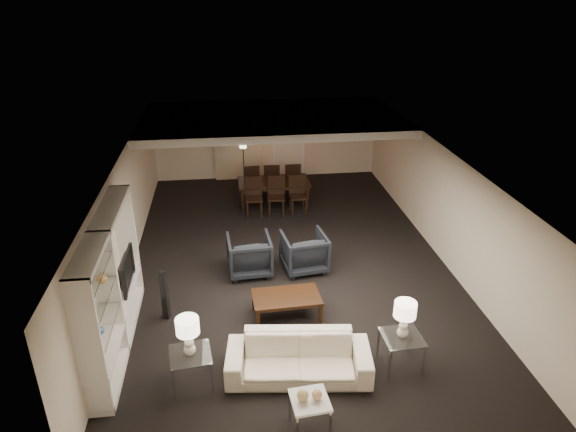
{
  "coord_description": "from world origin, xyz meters",
  "views": [
    {
      "loc": [
        -1.28,
        -10.2,
        5.88
      ],
      "look_at": [
        0.0,
        0.0,
        1.1
      ],
      "focal_mm": 32.0,
      "sensor_mm": 36.0,
      "label": 1
    }
  ],
  "objects_px": {
    "pendant_light": "(283,136)",
    "side_table_right": "(400,351)",
    "floor_lamp": "(244,165)",
    "sofa": "(298,358)",
    "chair_nl": "(254,198)",
    "chair_fr": "(292,179)",
    "armchair_left": "(249,255)",
    "table_lamp_right": "(404,320)",
    "side_table_left": "(192,369)",
    "vase_blue": "(98,329)",
    "television": "(122,271)",
    "vase_amber": "(102,278)",
    "chair_nm": "(276,197)",
    "table_lamp_left": "(188,337)",
    "chair_fm": "(272,180)",
    "marble_table": "(310,413)",
    "dining_table": "(274,193)",
    "chair_fl": "(251,181)",
    "floor_speaker": "(165,295)",
    "chair_nr": "(298,196)",
    "armchair_right": "(304,252)",
    "coffee_table": "(286,306)"
  },
  "relations": [
    {
      "from": "pendant_light",
      "to": "table_lamp_right",
      "type": "xyz_separation_m",
      "value": [
        1.1,
        -7.26,
        -1.0
      ]
    },
    {
      "from": "floor_lamp",
      "to": "sofa",
      "type": "bearing_deg",
      "value": -86.75
    },
    {
      "from": "pendant_light",
      "to": "chair_fl",
      "type": "height_order",
      "value": "pendant_light"
    },
    {
      "from": "side_table_left",
      "to": "dining_table",
      "type": "xyz_separation_m",
      "value": [
        2.0,
        6.92,
        0.05
      ]
    },
    {
      "from": "chair_nl",
      "to": "side_table_right",
      "type": "bearing_deg",
      "value": -69.78
    },
    {
      "from": "chair_nl",
      "to": "chair_nr",
      "type": "xyz_separation_m",
      "value": [
        1.2,
        0.0,
        0.0
      ]
    },
    {
      "from": "armchair_left",
      "to": "chair_fr",
      "type": "bearing_deg",
      "value": -112.92
    },
    {
      "from": "floor_speaker",
      "to": "chair_fr",
      "type": "height_order",
      "value": "chair_fr"
    },
    {
      "from": "side_table_left",
      "to": "marble_table",
      "type": "xyz_separation_m",
      "value": [
        1.7,
        -1.1,
        -0.03
      ]
    },
    {
      "from": "sofa",
      "to": "chair_fr",
      "type": "distance_m",
      "value": 7.63
    },
    {
      "from": "table_lamp_left",
      "to": "vase_amber",
      "type": "relative_size",
      "value": 3.82
    },
    {
      "from": "armchair_left",
      "to": "chair_fr",
      "type": "distance_m",
      "value": 4.53
    },
    {
      "from": "television",
      "to": "floor_speaker",
      "type": "distance_m",
      "value": 0.9
    },
    {
      "from": "marble_table",
      "to": "chair_nm",
      "type": "height_order",
      "value": "chair_nm"
    },
    {
      "from": "pendant_light",
      "to": "side_table_right",
      "type": "distance_m",
      "value": 7.52
    },
    {
      "from": "chair_nr",
      "to": "floor_lamp",
      "type": "height_order",
      "value": "floor_lamp"
    },
    {
      "from": "chair_nr",
      "to": "table_lamp_left",
      "type": "bearing_deg",
      "value": -113.93
    },
    {
      "from": "side_table_right",
      "to": "chair_fl",
      "type": "height_order",
      "value": "chair_fl"
    },
    {
      "from": "pendant_light",
      "to": "television",
      "type": "height_order",
      "value": "pendant_light"
    },
    {
      "from": "table_lamp_right",
      "to": "chair_fm",
      "type": "distance_m",
      "value": 7.71
    },
    {
      "from": "side_table_left",
      "to": "vase_blue",
      "type": "xyz_separation_m",
      "value": [
        -1.31,
        0.04,
        0.86
      ]
    },
    {
      "from": "armchair_left",
      "to": "table_lamp_right",
      "type": "distance_m",
      "value": 4.05
    },
    {
      "from": "chair_nm",
      "to": "chair_fr",
      "type": "bearing_deg",
      "value": 70.9
    },
    {
      "from": "table_lamp_right",
      "to": "vase_blue",
      "type": "bearing_deg",
      "value": 179.53
    },
    {
      "from": "television",
      "to": "vase_amber",
      "type": "xyz_separation_m",
      "value": [
        -0.03,
        -1.21,
        0.6
      ]
    },
    {
      "from": "floor_speaker",
      "to": "dining_table",
      "type": "distance_m",
      "value": 5.7
    },
    {
      "from": "table_lamp_right",
      "to": "dining_table",
      "type": "bearing_deg",
      "value": 101.47
    },
    {
      "from": "television",
      "to": "dining_table",
      "type": "relative_size",
      "value": 0.53
    },
    {
      "from": "side_table_right",
      "to": "chair_nl",
      "type": "distance_m",
      "value": 6.59
    },
    {
      "from": "marble_table",
      "to": "chair_fm",
      "type": "distance_m",
      "value": 8.68
    },
    {
      "from": "side_table_left",
      "to": "vase_blue",
      "type": "distance_m",
      "value": 1.56
    },
    {
      "from": "dining_table",
      "to": "chair_fl",
      "type": "bearing_deg",
      "value": 132.25
    },
    {
      "from": "armchair_left",
      "to": "marble_table",
      "type": "xyz_separation_m",
      "value": [
        0.6,
        -4.4,
        -0.17
      ]
    },
    {
      "from": "table_lamp_left",
      "to": "television",
      "type": "height_order",
      "value": "television"
    },
    {
      "from": "table_lamp_left",
      "to": "table_lamp_right",
      "type": "height_order",
      "value": "same"
    },
    {
      "from": "side_table_right",
      "to": "dining_table",
      "type": "bearing_deg",
      "value": 101.47
    },
    {
      "from": "table_lamp_right",
      "to": "pendant_light",
      "type": "bearing_deg",
      "value": 98.6
    },
    {
      "from": "table_lamp_left",
      "to": "pendant_light",
      "type": "bearing_deg",
      "value": 72.41
    },
    {
      "from": "floor_speaker",
      "to": "chair_fm",
      "type": "distance_m",
      "value": 6.28
    },
    {
      "from": "sofa",
      "to": "chair_fr",
      "type": "xyz_separation_m",
      "value": [
        0.9,
        7.57,
        0.18
      ]
    },
    {
      "from": "chair_fr",
      "to": "floor_lamp",
      "type": "bearing_deg",
      "value": -31.3
    },
    {
      "from": "chair_fl",
      "to": "chair_fr",
      "type": "distance_m",
      "value": 1.2
    },
    {
      "from": "armchair_left",
      "to": "chair_nl",
      "type": "distance_m",
      "value": 2.99
    },
    {
      "from": "table_lamp_left",
      "to": "table_lamp_right",
      "type": "distance_m",
      "value": 3.4
    },
    {
      "from": "chair_nr",
      "to": "chair_fl",
      "type": "bearing_deg",
      "value": 131.26
    },
    {
      "from": "sofa",
      "to": "table_lamp_right",
      "type": "relative_size",
      "value": 3.53
    },
    {
      "from": "armchair_right",
      "to": "coffee_table",
      "type": "bearing_deg",
      "value": 62.99
    },
    {
      "from": "pendant_light",
      "to": "armchair_left",
      "type": "xyz_separation_m",
      "value": [
        -1.2,
        -3.96,
        -1.49
      ]
    },
    {
      "from": "table_lamp_left",
      "to": "chair_fl",
      "type": "relative_size",
      "value": 0.63
    },
    {
      "from": "floor_speaker",
      "to": "chair_nm",
      "type": "xyz_separation_m",
      "value": [
        2.56,
        4.44,
        0.01
      ]
    }
  ]
}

